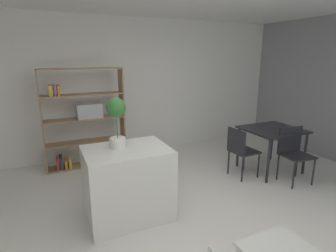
{
  "coord_description": "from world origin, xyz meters",
  "views": [
    {
      "loc": [
        -1.4,
        -2.58,
        2.0
      ],
      "look_at": [
        0.13,
        0.76,
        1.05
      ],
      "focal_mm": 28.82,
      "sensor_mm": 36.0,
      "label": 1
    }
  ],
  "objects_px": {
    "dining_table": "(272,134)",
    "dining_chair_near": "(293,149)",
    "kitchen_island": "(128,183)",
    "potted_plant_on_island": "(117,117)",
    "open_bookshelf": "(83,118)",
    "dining_chair_island_side": "(240,148)"
  },
  "relations": [
    {
      "from": "kitchen_island",
      "to": "potted_plant_on_island",
      "type": "xyz_separation_m",
      "value": [
        -0.08,
        0.1,
        0.84
      ]
    },
    {
      "from": "potted_plant_on_island",
      "to": "dining_chair_island_side",
      "type": "height_order",
      "value": "potted_plant_on_island"
    },
    {
      "from": "potted_plant_on_island",
      "to": "open_bookshelf",
      "type": "bearing_deg",
      "value": 95.56
    },
    {
      "from": "open_bookshelf",
      "to": "dining_chair_near",
      "type": "xyz_separation_m",
      "value": [
        2.98,
        -2.07,
        -0.36
      ]
    },
    {
      "from": "potted_plant_on_island",
      "to": "dining_table",
      "type": "bearing_deg",
      "value": 4.83
    },
    {
      "from": "potted_plant_on_island",
      "to": "dining_table",
      "type": "xyz_separation_m",
      "value": [
        2.8,
        0.24,
        -0.61
      ]
    },
    {
      "from": "dining_chair_island_side",
      "to": "open_bookshelf",
      "type": "bearing_deg",
      "value": 52.2
    },
    {
      "from": "dining_chair_near",
      "to": "open_bookshelf",
      "type": "bearing_deg",
      "value": 150.82
    },
    {
      "from": "kitchen_island",
      "to": "open_bookshelf",
      "type": "distance_m",
      "value": 2.01
    },
    {
      "from": "open_bookshelf",
      "to": "dining_chair_island_side",
      "type": "bearing_deg",
      "value": -35.1
    },
    {
      "from": "kitchen_island",
      "to": "potted_plant_on_island",
      "type": "height_order",
      "value": "potted_plant_on_island"
    },
    {
      "from": "dining_table",
      "to": "dining_chair_island_side",
      "type": "xyz_separation_m",
      "value": [
        -0.68,
        -0.0,
        -0.17
      ]
    },
    {
      "from": "open_bookshelf",
      "to": "dining_chair_island_side",
      "type": "distance_m",
      "value": 2.83
    },
    {
      "from": "dining_chair_near",
      "to": "kitchen_island",
      "type": "bearing_deg",
      "value": -177.03
    },
    {
      "from": "dining_table",
      "to": "dining_chair_near",
      "type": "xyz_separation_m",
      "value": [
        0.01,
        -0.46,
        -0.14
      ]
    },
    {
      "from": "potted_plant_on_island",
      "to": "dining_table",
      "type": "distance_m",
      "value": 2.87
    },
    {
      "from": "dining_chair_near",
      "to": "dining_chair_island_side",
      "type": "relative_size",
      "value": 1.05
    },
    {
      "from": "open_bookshelf",
      "to": "dining_table",
      "type": "distance_m",
      "value": 3.39
    },
    {
      "from": "kitchen_island",
      "to": "dining_chair_island_side",
      "type": "relative_size",
      "value": 1.2
    },
    {
      "from": "potted_plant_on_island",
      "to": "dining_chair_island_side",
      "type": "distance_m",
      "value": 2.27
    },
    {
      "from": "kitchen_island",
      "to": "dining_table",
      "type": "distance_m",
      "value": 2.75
    },
    {
      "from": "dining_table",
      "to": "potted_plant_on_island",
      "type": "bearing_deg",
      "value": -175.17
    }
  ]
}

